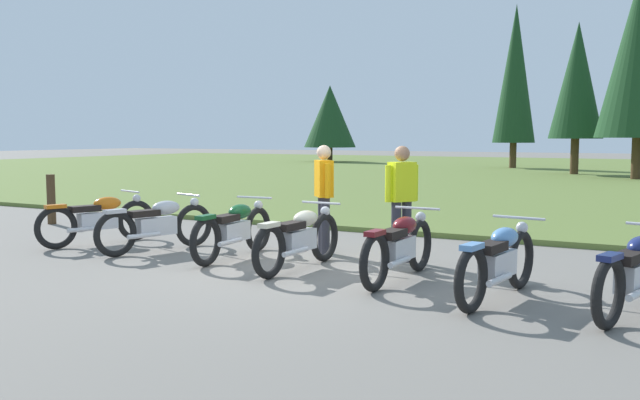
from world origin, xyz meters
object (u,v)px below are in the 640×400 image
rider_with_back_turned (324,192)px  rider_in_hivis_vest (402,197)px  motorcycle_maroon (399,246)px  trail_marker_post (51,199)px  motorcycle_sky_blue (499,261)px  motorcycle_navy (636,273)px  motorcycle_silver (157,224)px  motorcycle_cream (299,237)px  motorcycle_orange (98,218)px  motorcycle_british_green (234,229)px

rider_with_back_turned → rider_in_hivis_vest: size_ratio=1.00×
motorcycle_maroon → trail_marker_post: size_ratio=2.05×
motorcycle_sky_blue → motorcycle_navy: bearing=0.5°
motorcycle_silver → rider_with_back_turned: bearing=24.3°
motorcycle_cream → rider_in_hivis_vest: bearing=48.4°
motorcycle_cream → rider_with_back_turned: (-0.30, 1.26, 0.51)m
motorcycle_silver → rider_in_hivis_vest: 3.86m
motorcycle_silver → motorcycle_cream: (2.68, -0.18, 0.00)m
motorcycle_maroon → motorcycle_navy: 2.74m
trail_marker_post → motorcycle_orange: bearing=-26.8°
motorcycle_silver → rider_with_back_turned: 2.67m
motorcycle_orange → motorcycle_silver: bearing=-2.5°
motorcycle_maroon → rider_in_hivis_vest: rider_in_hivis_vest is taller
motorcycle_silver → motorcycle_sky_blue: size_ratio=0.98×
motorcycle_sky_blue → rider_in_hivis_vest: 2.44m
motorcycle_cream → rider_with_back_turned: size_ratio=1.26×
motorcycle_navy → rider_with_back_turned: 4.81m
motorcycle_sky_blue → motorcycle_navy: same height
motorcycle_cream → motorcycle_sky_blue: (2.80, -0.45, 0.00)m
motorcycle_orange → motorcycle_sky_blue: size_ratio=0.97×
motorcycle_maroon → motorcycle_sky_blue: size_ratio=1.00×
motorcycle_british_green → motorcycle_navy: 5.49m
motorcycle_maroon → rider_with_back_turned: bearing=143.9°
motorcycle_orange → motorcycle_british_green: bearing=0.6°
motorcycle_cream → trail_marker_post: size_ratio=2.05×
motorcycle_british_green → motorcycle_maroon: 2.75m
motorcycle_silver → motorcycle_sky_blue: 5.52m
motorcycle_cream → motorcycle_navy: (4.17, -0.43, 0.00)m
motorcycle_navy → motorcycle_silver: bearing=174.9°
motorcycle_silver → motorcycle_orange: bearing=177.5°
rider_in_hivis_vest → trail_marker_post: size_ratio=1.63×
motorcycle_maroon → rider_with_back_turned: size_ratio=1.26×
rider_in_hivis_vest → rider_with_back_turned: bearing=175.1°
motorcycle_british_green → motorcycle_cream: size_ratio=1.00×
motorcycle_orange → motorcycle_silver: same height
rider_in_hivis_vest → motorcycle_sky_blue: bearing=-41.9°
motorcycle_sky_blue → rider_with_back_turned: rider_with_back_turned is taller
trail_marker_post → motorcycle_sky_blue: bearing=-12.4°
motorcycle_british_green → motorcycle_cream: 1.30m
motorcycle_cream → motorcycle_maroon: size_ratio=1.00×
motorcycle_orange → rider_in_hivis_vest: rider_in_hivis_vest is taller
motorcycle_british_green → trail_marker_post: (-5.61, 1.42, 0.07)m
motorcycle_silver → trail_marker_post: trail_marker_post is taller
motorcycle_maroon → motorcycle_sky_blue: (1.34, -0.43, 0.00)m
motorcycle_silver → motorcycle_british_green: (1.41, 0.09, 0.00)m
motorcycle_maroon → motorcycle_navy: (2.71, -0.41, 0.00)m
motorcycle_orange → motorcycle_cream: 4.02m
motorcycle_orange → motorcycle_silver: 1.33m
motorcycle_maroon → motorcycle_sky_blue: bearing=-17.7°
motorcycle_cream → trail_marker_post: trail_marker_post is taller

